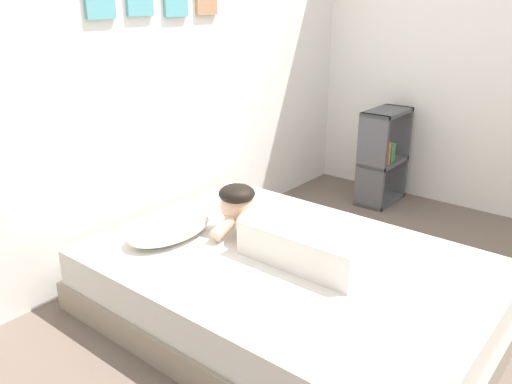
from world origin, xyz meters
TOP-DOWN VIEW (x-y plane):
  - ground_plane at (0.00, 0.00)m, footprint 11.69×11.69m
  - back_wall at (0.00, 1.46)m, footprint 3.84×0.12m
  - side_wall_right at (1.97, 0.20)m, footprint 0.10×5.82m
  - bed at (-0.18, 0.32)m, footprint 1.42×2.00m
  - pillow at (-0.40, 0.96)m, footprint 0.52×0.32m
  - person_lying at (-0.10, 0.37)m, footprint 0.43×0.92m
  - coffee_cup at (0.04, 0.79)m, footprint 0.12×0.09m
  - cell_phone at (-0.07, 0.24)m, footprint 0.07×0.14m
  - bookshelf at (1.60, 0.70)m, footprint 0.45×0.24m

SIDE VIEW (x-z plane):
  - ground_plane at x=0.00m, z-range 0.00..0.00m
  - bed at x=-0.18m, z-range 0.00..0.34m
  - cell_phone at x=-0.07m, z-range 0.34..0.35m
  - coffee_cup at x=0.04m, z-range 0.34..0.42m
  - bookshelf at x=1.60m, z-range 0.01..0.76m
  - pillow at x=-0.40m, z-range 0.34..0.45m
  - person_lying at x=-0.10m, z-range 0.31..0.58m
  - side_wall_right at x=1.97m, z-range 0.00..2.50m
  - back_wall at x=0.00m, z-range 0.00..2.50m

